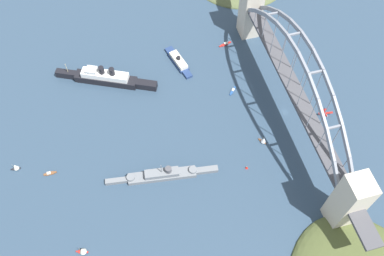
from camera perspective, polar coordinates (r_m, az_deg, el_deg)
The scene contains 13 objects.
ground_plane at distance 350.30m, azimuth 12.57°, elevation 2.17°, with size 1400.00×1400.00×0.00m, color #2D4256.
harbor_arch_bridge at distance 326.22m, azimuth 13.56°, elevation 5.22°, with size 252.01×16.11×73.49m.
ocean_liner at distance 363.66m, azimuth -11.61°, elevation 6.70°, with size 42.81×82.40×18.29m.
naval_cruiser at distance 310.43m, azimuth -3.97°, elevation -6.34°, with size 15.16×83.24×17.59m.
harbor_ferry_steamer at distance 372.57m, azimuth -1.86°, elevation 9.08°, with size 39.77×16.14×8.08m.
seaplane_taxiing_near_bridge at distance 355.33m, azimuth 17.66°, elevation 1.94°, with size 7.31×11.84×4.89m.
small_boat_0 at distance 297.57m, azimuth -14.71°, elevation -15.82°, with size 5.77×8.17×8.55m.
small_boat_1 at distance 328.35m, azimuth 9.70°, elevation -1.63°, with size 6.62×5.56×6.83m.
small_boat_2 at distance 330.20m, azimuth -18.81°, elevation -5.86°, with size 2.45×9.44×2.07m.
small_boat_3 at distance 338.75m, azimuth -22.91°, elevation -4.89°, with size 4.31×7.33×7.26m.
small_boat_4 at distance 355.64m, azimuth 5.58°, elevation 5.09°, with size 8.25×7.98×1.80m.
small_boat_5 at distance 389.91m, azimuth 4.56°, elevation 11.34°, with size 4.22×12.21×2.10m.
channel_marker_buoy at distance 317.19m, azimuth 7.46°, elevation -5.35°, with size 2.20×2.20×2.75m.
Camera 1 is at (-167.59, 124.66, 281.22)m, focal length 39.18 mm.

